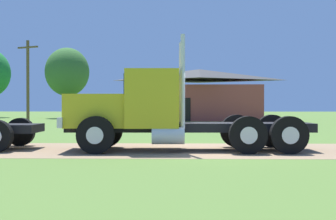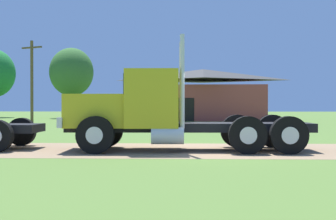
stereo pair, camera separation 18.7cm
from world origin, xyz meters
The scene contains 6 objects.
ground_plane centered at (0.00, 0.00, 0.00)m, with size 200.00×200.00×0.00m, color #547430.
dirt_track centered at (0.00, 0.00, 0.00)m, with size 120.00×5.14×0.01m, color #947656.
truck_foreground_white centered at (-2.27, -0.18, 1.25)m, with size 8.12×2.81×3.68m.
shed_building centered at (0.48, 30.41, 2.48)m, with size 12.59×7.03×5.14m.
utility_pole_near centered at (-14.71, 24.06, 3.83)m, with size 2.07×1.01×7.17m.
tree_mid centered at (-14.85, 38.34, 5.48)m, with size 5.20×5.20×8.36m.
Camera 1 is at (-1.42, -15.02, 1.47)m, focal length 48.36 mm.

